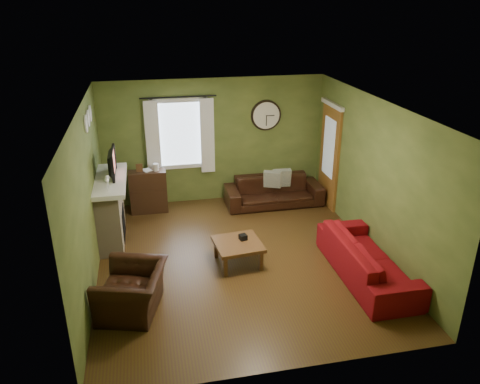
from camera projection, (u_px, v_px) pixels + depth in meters
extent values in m
cube|color=#442C13|center=(239.00, 259.00, 7.89)|extent=(4.60, 5.20, 0.00)
cube|color=white|center=(239.00, 106.00, 6.87)|extent=(4.60, 5.20, 0.00)
cube|color=#596B2E|center=(88.00, 199.00, 6.95)|extent=(0.00, 5.20, 2.60)
cube|color=#596B2E|center=(374.00, 177.00, 7.81)|extent=(0.00, 5.20, 2.60)
cube|color=#596B2E|center=(214.00, 141.00, 9.72)|extent=(4.60, 0.00, 2.60)
cube|color=#596B2E|center=(287.00, 277.00, 5.03)|extent=(4.60, 0.00, 2.60)
cube|color=#C2AF8A|center=(111.00, 212.00, 8.32)|extent=(0.40, 1.40, 1.10)
cube|color=black|center=(123.00, 223.00, 8.45)|extent=(0.04, 0.60, 0.55)
cube|color=white|center=(109.00, 181.00, 8.09)|extent=(0.58, 1.60, 0.08)
imported|color=black|center=(109.00, 166.00, 8.15)|extent=(0.08, 0.60, 0.35)
cube|color=#994C3F|center=(113.00, 163.00, 8.14)|extent=(0.02, 0.62, 0.36)
cylinder|color=white|center=(86.00, 124.00, 7.31)|extent=(0.28, 0.28, 0.03)
cylinder|color=white|center=(88.00, 118.00, 7.62)|extent=(0.28, 0.28, 0.03)
cylinder|color=white|center=(90.00, 113.00, 7.94)|extent=(0.28, 0.28, 0.03)
cylinder|color=black|center=(178.00, 97.00, 9.11)|extent=(0.03, 0.03, 1.50)
cube|color=white|center=(153.00, 139.00, 9.32)|extent=(0.28, 0.04, 1.55)
cube|color=white|center=(207.00, 136.00, 9.53)|extent=(0.28, 0.04, 1.55)
cube|color=brown|center=(329.00, 157.00, 9.57)|extent=(0.05, 0.90, 2.10)
imported|color=#55351C|center=(143.00, 168.00, 9.23)|extent=(0.24, 0.27, 0.02)
imported|color=black|center=(274.00, 191.00, 9.84)|extent=(2.02, 0.79, 0.59)
cube|color=gray|center=(282.00, 178.00, 9.85)|extent=(0.39, 0.14, 0.38)
cube|color=gray|center=(272.00, 179.00, 9.78)|extent=(0.37, 0.24, 0.36)
imported|color=maroon|center=(367.00, 259.00, 7.28)|extent=(0.85, 2.18, 0.64)
imported|color=black|center=(132.00, 291.00, 6.49)|extent=(1.10, 1.18, 0.64)
cube|color=black|center=(243.00, 239.00, 7.69)|extent=(0.14, 0.14, 0.09)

